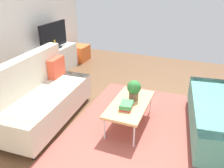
{
  "coord_description": "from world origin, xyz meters",
  "views": [
    {
      "loc": [
        -3.0,
        -0.92,
        2.24
      ],
      "look_at": [
        0.16,
        0.36,
        0.65
      ],
      "focal_mm": 36.73,
      "sensor_mm": 36.0,
      "label": 1
    }
  ],
  "objects_px": {
    "table_book_0": "(126,107)",
    "bottle_0": "(50,48)",
    "vase_1": "(42,50)",
    "coffee_table": "(130,104)",
    "tv": "(54,36)",
    "vase_0": "(37,52)",
    "storage_trunk": "(81,53)",
    "bottle_2": "(55,45)",
    "potted_plant": "(134,89)",
    "tv_console": "(56,61)",
    "bottle_1": "(52,46)",
    "couch_beige": "(41,97)"
  },
  "relations": [
    {
      "from": "table_book_0",
      "to": "bottle_0",
      "type": "distance_m",
      "value": 2.82
    },
    {
      "from": "table_book_0",
      "to": "vase_1",
      "type": "height_order",
      "value": "vase_1"
    },
    {
      "from": "coffee_table",
      "to": "bottle_0",
      "type": "relative_size",
      "value": 6.07
    },
    {
      "from": "tv",
      "to": "vase_0",
      "type": "distance_m",
      "value": 0.63
    },
    {
      "from": "tv",
      "to": "storage_trunk",
      "type": "distance_m",
      "value": 1.32
    },
    {
      "from": "bottle_2",
      "to": "potted_plant",
      "type": "bearing_deg",
      "value": -118.7
    },
    {
      "from": "tv_console",
      "to": "tv",
      "type": "xyz_separation_m",
      "value": [
        0.0,
        -0.02,
        0.63
      ]
    },
    {
      "from": "storage_trunk",
      "to": "table_book_0",
      "type": "height_order",
      "value": "table_book_0"
    },
    {
      "from": "bottle_0",
      "to": "bottle_1",
      "type": "height_order",
      "value": "bottle_1"
    },
    {
      "from": "vase_0",
      "to": "couch_beige",
      "type": "bearing_deg",
      "value": -140.4
    },
    {
      "from": "table_book_0",
      "to": "bottle_1",
      "type": "bearing_deg",
      "value": 57.61
    },
    {
      "from": "vase_0",
      "to": "bottle_0",
      "type": "height_order",
      "value": "bottle_0"
    },
    {
      "from": "tv",
      "to": "coffee_table",
      "type": "bearing_deg",
      "value": -121.59
    },
    {
      "from": "tv_console",
      "to": "vase_1",
      "type": "relative_size",
      "value": 11.3
    },
    {
      "from": "storage_trunk",
      "to": "bottle_1",
      "type": "bearing_deg",
      "value": 177.23
    },
    {
      "from": "storage_trunk",
      "to": "table_book_0",
      "type": "relative_size",
      "value": 2.17
    },
    {
      "from": "tv_console",
      "to": "bottle_2",
      "type": "distance_m",
      "value": 0.44
    },
    {
      "from": "vase_1",
      "to": "potted_plant",
      "type": "bearing_deg",
      "value": -110.79
    },
    {
      "from": "coffee_table",
      "to": "tv_console",
      "type": "bearing_deg",
      "value": 58.62
    },
    {
      "from": "vase_0",
      "to": "vase_1",
      "type": "bearing_deg",
      "value": 0.0
    },
    {
      "from": "couch_beige",
      "to": "bottle_2",
      "type": "bearing_deg",
      "value": -155.69
    },
    {
      "from": "tv_console",
      "to": "potted_plant",
      "type": "height_order",
      "value": "potted_plant"
    },
    {
      "from": "potted_plant",
      "to": "vase_0",
      "type": "distance_m",
      "value": 2.64
    },
    {
      "from": "tv_console",
      "to": "vase_1",
      "type": "xyz_separation_m",
      "value": [
        -0.4,
        0.05,
        0.38
      ]
    },
    {
      "from": "vase_0",
      "to": "vase_1",
      "type": "relative_size",
      "value": 1.04
    },
    {
      "from": "coffee_table",
      "to": "vase_0",
      "type": "bearing_deg",
      "value": 69.89
    },
    {
      "from": "couch_beige",
      "to": "tv",
      "type": "distance_m",
      "value": 2.2
    },
    {
      "from": "coffee_table",
      "to": "bottle_0",
      "type": "bearing_deg",
      "value": 62.33
    },
    {
      "from": "storage_trunk",
      "to": "vase_1",
      "type": "height_order",
      "value": "vase_1"
    },
    {
      "from": "bottle_1",
      "to": "bottle_2",
      "type": "relative_size",
      "value": 0.89
    },
    {
      "from": "coffee_table",
      "to": "couch_beige",
      "type": "bearing_deg",
      "value": 105.39
    },
    {
      "from": "tv",
      "to": "bottle_2",
      "type": "height_order",
      "value": "tv"
    },
    {
      "from": "storage_trunk",
      "to": "potted_plant",
      "type": "relative_size",
      "value": 1.57
    },
    {
      "from": "couch_beige",
      "to": "bottle_1",
      "type": "relative_size",
      "value": 9.65
    },
    {
      "from": "bottle_2",
      "to": "vase_0",
      "type": "bearing_deg",
      "value": 170.77
    },
    {
      "from": "couch_beige",
      "to": "bottle_1",
      "type": "xyz_separation_m",
      "value": [
        1.75,
        0.99,
        0.3
      ]
    },
    {
      "from": "coffee_table",
      "to": "potted_plant",
      "type": "bearing_deg",
      "value": -6.02
    },
    {
      "from": "table_book_0",
      "to": "bottle_2",
      "type": "relative_size",
      "value": 1.06
    },
    {
      "from": "vase_1",
      "to": "bottle_1",
      "type": "height_order",
      "value": "bottle_1"
    },
    {
      "from": "storage_trunk",
      "to": "potted_plant",
      "type": "bearing_deg",
      "value": -136.04
    },
    {
      "from": "bottle_1",
      "to": "storage_trunk",
      "type": "bearing_deg",
      "value": -2.77
    },
    {
      "from": "potted_plant",
      "to": "bottle_2",
      "type": "relative_size",
      "value": 1.46
    },
    {
      "from": "tv",
      "to": "bottle_1",
      "type": "distance_m",
      "value": 0.25
    },
    {
      "from": "tv_console",
      "to": "bottle_0",
      "type": "height_order",
      "value": "bottle_0"
    },
    {
      "from": "table_book_0",
      "to": "tv_console",
      "type": "bearing_deg",
      "value": 55.75
    },
    {
      "from": "tv",
      "to": "couch_beige",
      "type": "bearing_deg",
      "value": -151.81
    },
    {
      "from": "storage_trunk",
      "to": "vase_1",
      "type": "bearing_deg",
      "value": 174.29
    },
    {
      "from": "couch_beige",
      "to": "storage_trunk",
      "type": "xyz_separation_m",
      "value": [
        2.99,
        0.93,
        -0.22
      ]
    },
    {
      "from": "bottle_1",
      "to": "coffee_table",
      "type": "bearing_deg",
      "value": -119.36
    },
    {
      "from": "coffee_table",
      "to": "vase_1",
      "type": "height_order",
      "value": "vase_1"
    }
  ]
}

